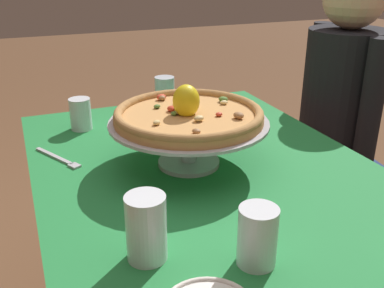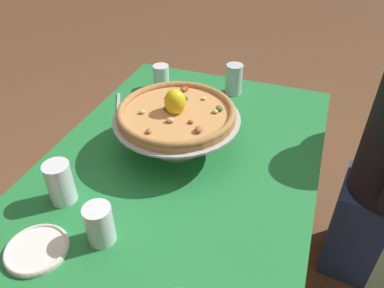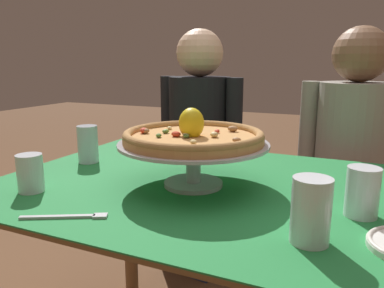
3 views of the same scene
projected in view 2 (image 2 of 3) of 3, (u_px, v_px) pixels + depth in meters
name	position (u px, v px, depth m)	size (l,w,h in m)	color
ground_plane	(185.00, 278.00, 1.72)	(14.00, 14.00, 0.00)	brown
dining_table	(183.00, 179.00, 1.34)	(1.27, 0.90, 0.72)	olive
pizza_stand	(177.00, 124.00, 1.27)	(0.43, 0.43, 0.13)	#B7B7C1
pizza	(177.00, 112.00, 1.24)	(0.40, 0.40, 0.10)	tan
water_glass_side_right	(100.00, 226.00, 0.97)	(0.07, 0.07, 0.12)	white
water_glass_side_left	(234.00, 81.00, 1.61)	(0.07, 0.07, 0.13)	silver
water_glass_front_right	(61.00, 185.00, 1.09)	(0.08, 0.08, 0.13)	white
water_glass_front_left	(161.00, 78.00, 1.65)	(0.07, 0.07, 0.11)	white
side_plate	(37.00, 249.00, 0.97)	(0.16, 0.16, 0.02)	white
dinner_fork	(118.00, 107.00, 1.54)	(0.18, 0.11, 0.01)	#B7B7C1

